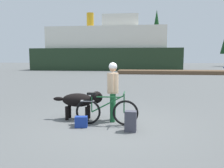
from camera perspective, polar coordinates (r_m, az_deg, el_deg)
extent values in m
plane|color=#595B5B|center=(6.04, -0.97, -10.59)|extent=(160.00, 160.00, 0.00)
torus|color=black|center=(5.95, 3.50, -7.44)|extent=(0.69, 0.06, 0.69)
torus|color=black|center=(6.08, -6.15, -7.14)|extent=(0.69, 0.06, 0.69)
cube|color=#19592D|center=(5.90, -0.92, -3.37)|extent=(0.65, 0.03, 0.03)
cube|color=#19592D|center=(5.94, -1.10, -5.12)|extent=(0.87, 0.03, 0.49)
cylinder|color=#19592D|center=(6.02, -5.25, -5.24)|extent=(0.03, 0.03, 0.42)
cylinder|color=#19592D|center=(5.89, 3.12, -4.98)|extent=(0.03, 0.03, 0.52)
cube|color=black|center=(5.96, -5.28, -2.51)|extent=(0.24, 0.10, 0.06)
cylinder|color=#19592D|center=(5.84, 3.14, -2.29)|extent=(0.03, 0.44, 0.03)
cube|color=slate|center=(6.02, -6.38, -4.36)|extent=(0.36, 0.14, 0.02)
cylinder|color=#19592D|center=(6.47, 0.34, -5.74)|extent=(0.14, 0.14, 0.81)
cylinder|color=#19592D|center=(6.26, 0.11, -6.17)|extent=(0.14, 0.14, 0.81)
cylinder|color=#D8B28C|center=(6.25, 0.23, 0.23)|extent=(0.32, 0.32, 0.57)
cylinder|color=#D8B28C|center=(6.46, 0.45, 0.74)|extent=(0.09, 0.09, 0.50)
cylinder|color=#D8B28C|center=(6.03, -0.01, 0.31)|extent=(0.09, 0.09, 0.50)
sphere|color=tan|center=(6.22, 0.23, 4.21)|extent=(0.22, 0.22, 0.22)
sphere|color=white|center=(6.21, 0.23, 4.49)|extent=(0.24, 0.24, 0.24)
ellipsoid|color=black|center=(6.57, -8.81, -4.09)|extent=(0.92, 0.46, 0.39)
sphere|color=black|center=(6.43, -3.98, -3.43)|extent=(0.35, 0.35, 0.35)
ellipsoid|color=black|center=(6.74, -13.59, -3.75)|extent=(0.32, 0.12, 0.12)
cylinder|color=black|center=(6.70, -6.00, -7.11)|extent=(0.10, 0.10, 0.40)
cylinder|color=black|center=(6.46, -6.50, -7.64)|extent=(0.10, 0.10, 0.40)
cylinder|color=black|center=(6.85, -10.87, -6.89)|extent=(0.10, 0.10, 0.40)
cylinder|color=black|center=(6.62, -11.53, -7.39)|extent=(0.10, 0.10, 0.40)
cube|color=#3F3F4C|center=(5.52, 4.80, -9.53)|extent=(0.30, 0.22, 0.51)
cube|color=navy|center=(5.90, -7.93, -9.62)|extent=(0.34, 0.22, 0.29)
cube|color=brown|center=(26.70, 16.93, 2.94)|extent=(14.09, 2.96, 0.40)
cube|color=#1E331E|center=(35.47, -1.28, 6.37)|extent=(22.19, 7.60, 3.25)
cube|color=silver|center=(35.61, -1.29, 11.57)|extent=(17.75, 6.38, 3.20)
cube|color=silver|center=(35.67, 2.37, 15.60)|extent=(5.33, 4.56, 1.80)
cylinder|color=#BF8C19|center=(36.41, -5.62, 15.87)|extent=(1.10, 1.10, 2.40)
cylinder|color=#4C331E|center=(51.98, -0.94, 5.95)|extent=(0.43, 0.43, 2.32)
cone|color=#1E4C28|center=(52.11, -0.95, 10.73)|extent=(3.04, 3.04, 6.36)
cylinder|color=#4C331E|center=(51.00, 11.19, 6.09)|extent=(0.45, 0.45, 2.83)
cone|color=#19471E|center=(51.33, 11.35, 13.03)|extent=(3.08, 3.08, 9.57)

